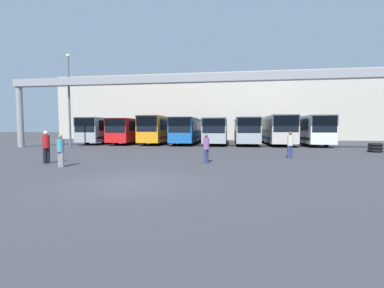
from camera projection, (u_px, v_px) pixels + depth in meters
ground_plane at (133, 183)px, 8.91m from camera, size 200.00×200.00×0.00m
building_backdrop at (212, 109)px, 47.74m from camera, size 53.91×12.00×10.94m
overhead_gantry at (192, 85)px, 22.81m from camera, size 35.23×0.80×6.66m
bus_slot_0 at (108, 129)px, 32.86m from camera, size 2.54×10.70×3.09m
bus_slot_1 at (136, 130)px, 33.09m from camera, size 2.47×12.18×2.99m
bus_slot_2 at (161, 128)px, 32.17m from camera, size 2.43×11.34×3.26m
bus_slot_3 at (188, 129)px, 31.76m from camera, size 2.53×11.51×3.07m
bus_slot_4 at (217, 130)px, 31.63m from camera, size 2.49×12.26×2.96m
bus_slot_5 at (246, 129)px, 30.31m from camera, size 2.46×10.60×3.03m
bus_slot_6 at (276, 129)px, 29.74m from camera, size 2.58×10.48×3.23m
bus_slot_7 at (307, 129)px, 29.56m from camera, size 2.45×11.11×3.18m
pedestrian_near_right at (206, 148)px, 13.97m from camera, size 0.33×0.33×1.59m
pedestrian_near_left at (61, 150)px, 12.62m from camera, size 0.33×0.33×1.59m
pedestrian_mid_left at (290, 144)px, 16.25m from camera, size 0.35×0.35×1.69m
pedestrian_far_center at (46, 146)px, 13.90m from camera, size 0.37×0.37×1.77m
tire_stack at (375, 148)px, 20.41m from camera, size 1.04×1.04×0.72m
lamp_post at (69, 97)px, 25.20m from camera, size 0.36×0.36×9.12m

